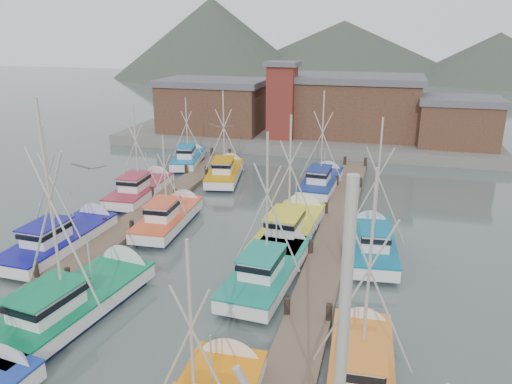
% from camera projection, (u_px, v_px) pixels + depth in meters
% --- Properties ---
extents(ground, '(260.00, 260.00, 0.00)m').
position_uv_depth(ground, '(187.00, 285.00, 27.31)').
color(ground, '#465452').
rests_on(ground, ground).
extents(dock_left, '(2.30, 46.00, 1.50)m').
position_uv_depth(dock_left, '(112.00, 239.00, 32.68)').
color(dock_left, brown).
rests_on(dock_left, ground).
extents(dock_right, '(2.30, 46.00, 1.50)m').
position_uv_depth(dock_right, '(325.00, 264.00, 29.20)').
color(dock_right, brown).
rests_on(dock_right, ground).
extents(quay, '(44.00, 16.00, 1.20)m').
position_uv_depth(quay, '(304.00, 137.00, 60.99)').
color(quay, slate).
rests_on(quay, ground).
extents(shed_left, '(12.72, 8.48, 6.20)m').
position_uv_depth(shed_left, '(213.00, 105.00, 60.71)').
color(shed_left, brown).
rests_on(shed_left, quay).
extents(shed_center, '(14.84, 9.54, 6.90)m').
position_uv_depth(shed_center, '(356.00, 105.00, 58.21)').
color(shed_center, brown).
rests_on(shed_center, quay).
extents(shed_right, '(8.48, 6.36, 5.20)m').
position_uv_depth(shed_right, '(458.00, 121.00, 53.00)').
color(shed_right, brown).
rests_on(shed_right, quay).
extents(lookout_tower, '(3.60, 3.60, 8.50)m').
position_uv_depth(lookout_tower, '(282.00, 100.00, 56.26)').
color(lookout_tower, maroon).
rests_on(lookout_tower, quay).
extents(distant_hills, '(175.00, 140.00, 42.00)m').
position_uv_depth(distant_hills, '(312.00, 75.00, 142.71)').
color(distant_hills, '#3C473B').
rests_on(distant_hills, ground).
extents(boat_4, '(4.65, 10.78, 11.69)m').
position_uv_depth(boat_4, '(77.00, 301.00, 24.36)').
color(boat_4, '#111839').
rests_on(boat_4, ground).
extents(boat_5, '(3.74, 9.49, 9.28)m').
position_uv_depth(boat_5, '(271.00, 267.00, 27.86)').
color(boat_5, '#111839').
rests_on(boat_5, ground).
extents(boat_6, '(3.66, 9.40, 8.78)m').
position_uv_depth(boat_6, '(65.00, 238.00, 31.67)').
color(boat_6, '#111839').
rests_on(boat_6, ground).
extents(boat_7, '(3.77, 8.00, 9.57)m').
position_uv_depth(boat_7, '(361.00, 364.00, 19.83)').
color(boat_7, '#111839').
rests_on(boat_7, ground).
extents(boat_8, '(2.99, 8.47, 7.27)m').
position_uv_depth(boat_8, '(171.00, 216.00, 35.28)').
color(boat_8, '#111839').
rests_on(boat_8, ground).
extents(boat_9, '(3.75, 9.89, 9.21)m').
position_uv_depth(boat_9, '(292.00, 227.00, 33.38)').
color(boat_9, '#111839').
rests_on(boat_9, ground).
extents(boat_10, '(3.46, 8.81, 8.34)m').
position_uv_depth(boat_10, '(143.00, 188.00, 41.31)').
color(boat_10, '#111839').
rests_on(boat_10, ground).
extents(boat_11, '(3.70, 8.54, 9.29)m').
position_uv_depth(boat_11, '(372.00, 242.00, 30.96)').
color(boat_11, '#111839').
rests_on(boat_11, ground).
extents(boat_12, '(4.02, 8.75, 8.84)m').
position_uv_depth(boat_12, '(226.00, 172.00, 46.00)').
color(boat_12, '#111839').
rests_on(boat_12, ground).
extents(boat_13, '(3.65, 8.63, 9.20)m').
position_uv_depth(boat_13, '(322.00, 181.00, 43.18)').
color(boat_13, '#111839').
rests_on(boat_13, ground).
extents(boat_14, '(3.74, 7.94, 7.41)m').
position_uv_depth(boat_14, '(189.00, 158.00, 50.80)').
color(boat_14, '#111839').
rests_on(boat_14, ground).
extents(gull_near, '(1.55, 0.63, 0.24)m').
position_uv_depth(gull_near, '(89.00, 167.00, 20.44)').
color(gull_near, slate).
rests_on(gull_near, ground).
extents(gull_far, '(1.55, 0.64, 0.24)m').
position_uv_depth(gull_far, '(221.00, 126.00, 28.24)').
color(gull_far, slate).
rests_on(gull_far, ground).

